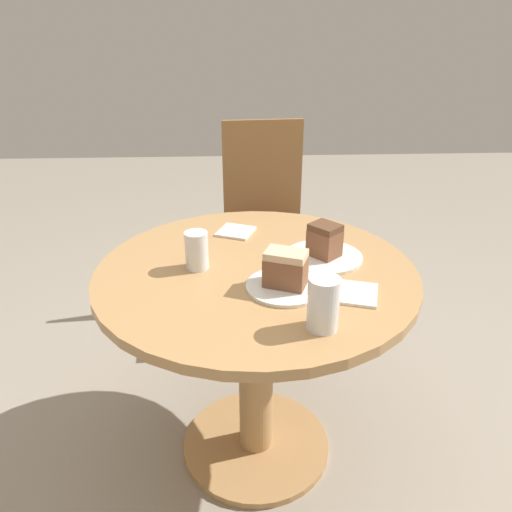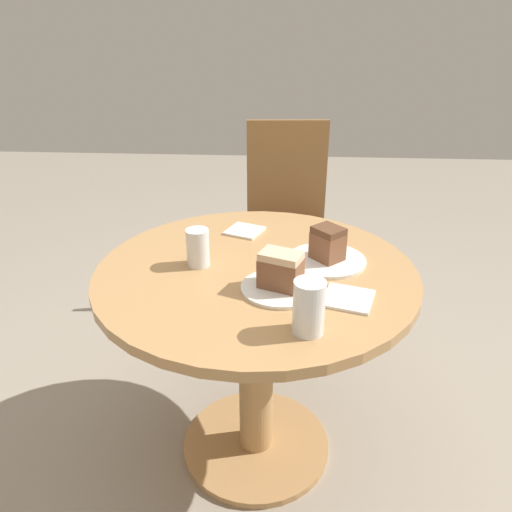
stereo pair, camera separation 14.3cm
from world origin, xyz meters
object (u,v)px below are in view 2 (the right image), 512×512
at_px(chair, 288,224).
at_px(plate_far, 327,260).
at_px(cake_slice_near, 281,270).
at_px(plate_near, 280,288).
at_px(glass_water, 309,310).
at_px(cake_slice_far, 328,243).
at_px(glass_lemonade, 198,250).

height_order(chair, plate_far, chair).
distance_m(plate_far, cake_slice_near, 0.23).
bearing_deg(plate_near, glass_water, -70.62).
bearing_deg(glass_water, plate_far, 79.71).
height_order(plate_far, glass_water, glass_water).
bearing_deg(cake_slice_near, plate_far, 52.75).
bearing_deg(cake_slice_far, glass_lemonade, -173.12).
distance_m(plate_near, glass_water, 0.21).
relative_size(plate_far, cake_slice_far, 2.09).
bearing_deg(plate_far, glass_lemonade, -173.12).
relative_size(plate_near, plate_far, 0.91).
height_order(plate_near, glass_lemonade, glass_lemonade).
xyz_separation_m(chair, cake_slice_near, (-0.02, -1.03, 0.29)).
relative_size(chair, cake_slice_near, 7.30).
xyz_separation_m(plate_far, glass_water, (-0.07, -0.37, 0.05)).
relative_size(plate_far, glass_water, 1.78).
bearing_deg(plate_far, plate_near, -127.25).
distance_m(chair, plate_far, 0.89).
bearing_deg(cake_slice_near, plate_near, 90.00).
bearing_deg(plate_near, chair, 88.96).
height_order(plate_near, cake_slice_far, cake_slice_far).
height_order(plate_far, glass_lemonade, glass_lemonade).
height_order(chair, glass_lemonade, chair).
distance_m(plate_near, plate_far, 0.22).
bearing_deg(chair, glass_water, -91.76).
bearing_deg(chair, cake_slice_far, -86.31).
bearing_deg(cake_slice_far, chair, 97.74).
bearing_deg(plate_near, cake_slice_far, 52.75).
distance_m(chair, cake_slice_far, 0.91).
distance_m(plate_far, glass_lemonade, 0.38).
xyz_separation_m(chair, plate_far, (0.12, -0.85, 0.24)).
bearing_deg(glass_water, cake_slice_near, 109.38).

